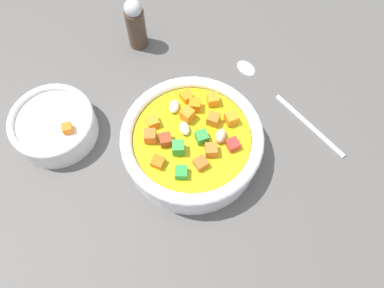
% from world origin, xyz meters
% --- Properties ---
extents(ground_plane, '(1.40, 1.40, 0.02)m').
position_xyz_m(ground_plane, '(0.00, 0.00, -0.01)').
color(ground_plane, '#565451').
extents(soup_bowl_main, '(0.20, 0.20, 0.07)m').
position_xyz_m(soup_bowl_main, '(0.00, 0.00, 0.03)').
color(soup_bowl_main, white).
rests_on(soup_bowl_main, ground_plane).
extents(spoon, '(0.15, 0.20, 0.01)m').
position_xyz_m(spoon, '(0.13, -0.11, 0.00)').
color(spoon, silver).
rests_on(spoon, ground_plane).
extents(side_bowl_small, '(0.12, 0.12, 0.05)m').
position_xyz_m(side_bowl_small, '(-0.02, 0.21, 0.02)').
color(side_bowl_small, white).
rests_on(side_bowl_small, ground_plane).
extents(pepper_shaker, '(0.03, 0.03, 0.09)m').
position_xyz_m(pepper_shaker, '(0.18, 0.14, 0.05)').
color(pepper_shaker, '#4C3828').
rests_on(pepper_shaker, ground_plane).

